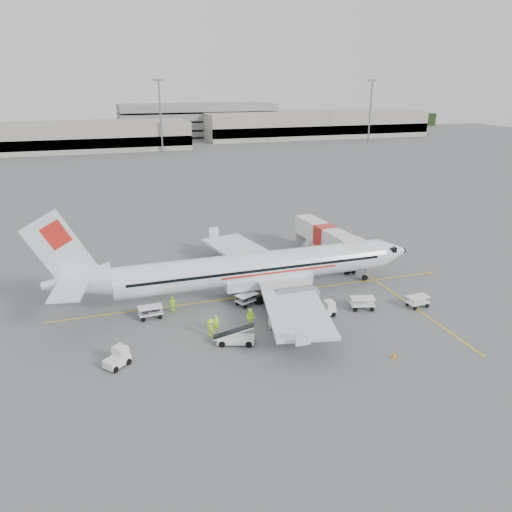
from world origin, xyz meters
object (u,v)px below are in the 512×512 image
Objects in this scene: aircraft at (257,248)px; tug_fore at (325,309)px; belt_loader at (236,332)px; tug_aft at (117,358)px; tug_mid at (280,319)px; jet_bridge at (325,242)px.

aircraft is 19.97× the size of tug_fore.
tug_aft is at bearing -157.97° from belt_loader.
aircraft reaches higher than tug_aft.
tug_mid is 1.01× the size of tug_aft.
tug_aft is at bearing -146.61° from aircraft.
tug_aft is (-27.30, -18.80, -1.40)m from jet_bridge.
aircraft is 18.76× the size of tug_mid.
aircraft is at bearing -5.94° from tug_aft.
belt_loader is at bearing -36.05° from tug_aft.
tug_aft is (-10.24, -0.68, -0.37)m from belt_loader.
jet_bridge is (12.09, 8.58, -3.23)m from aircraft.
aircraft is 11.57m from belt_loader.
belt_loader reaches higher than tug_aft.
jet_bridge is 20.49m from tug_mid.
tug_mid is at bearing -131.62° from jet_bridge.
jet_bridge reaches higher than tug_fore.
jet_bridge is 17.12m from tug_fore.
jet_bridge is at bearing -5.30° from tug_aft.
tug_mid is at bearing -30.77° from tug_aft.
tug_fore is (4.91, -6.90, -4.67)m from aircraft.
tug_aft reaches higher than tug_fore.
jet_bridge reaches higher than tug_mid.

